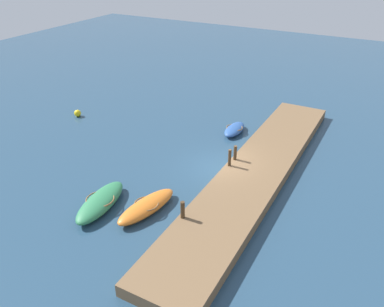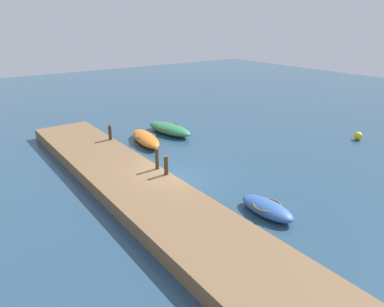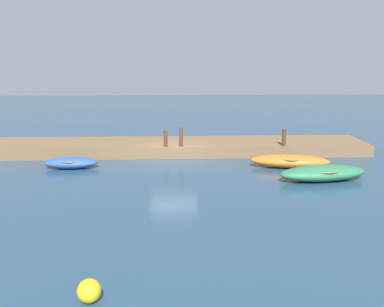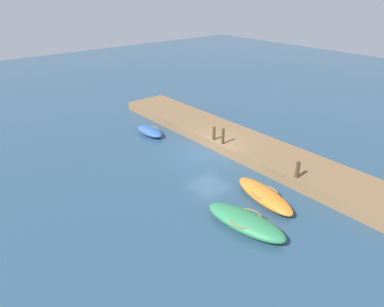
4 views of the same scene
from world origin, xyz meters
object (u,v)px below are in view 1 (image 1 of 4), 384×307
(rowboat_orange, at_px, (147,206))
(mooring_post_mid_west, at_px, (230,158))
(dinghy_blue, at_px, (234,129))
(mooring_post_west, at_px, (183,210))
(mooring_post_mid_east, at_px, (235,153))
(marker_buoy, at_px, (78,113))
(rowboat_green, at_px, (100,202))

(rowboat_orange, bearing_deg, mooring_post_mid_west, -12.72)
(dinghy_blue, bearing_deg, mooring_post_west, -170.76)
(mooring_post_mid_east, relative_size, marker_buoy, 1.70)
(rowboat_green, bearing_deg, mooring_post_mid_west, -45.00)
(mooring_post_west, bearing_deg, rowboat_orange, 84.03)
(dinghy_blue, xyz_separation_m, marker_buoy, (-3.25, 12.40, -0.01))
(mooring_post_mid_east, bearing_deg, mooring_post_mid_west, 180.00)
(dinghy_blue, xyz_separation_m, mooring_post_west, (-11.32, -2.01, 0.83))
(rowboat_orange, height_order, mooring_post_west, mooring_post_west)
(dinghy_blue, distance_m, mooring_post_mid_west, 6.01)
(mooring_post_west, bearing_deg, marker_buoy, 60.76)
(mooring_post_west, bearing_deg, rowboat_green, 97.54)
(rowboat_green, xyz_separation_m, mooring_post_west, (0.63, -4.74, 0.76))
(rowboat_green, relative_size, mooring_post_west, 4.56)
(dinghy_blue, height_order, mooring_post_mid_west, mooring_post_mid_west)
(rowboat_orange, relative_size, mooring_post_mid_west, 3.77)
(rowboat_orange, height_order, mooring_post_mid_east, mooring_post_mid_east)
(rowboat_orange, bearing_deg, rowboat_green, 120.46)
(rowboat_orange, bearing_deg, mooring_post_west, -85.54)
(dinghy_blue, distance_m, marker_buoy, 12.82)
(rowboat_orange, xyz_separation_m, mooring_post_mid_west, (5.48, -2.34, 0.86))
(rowboat_green, relative_size, mooring_post_mid_west, 3.90)
(marker_buoy, bearing_deg, mooring_post_mid_east, -95.90)
(mooring_post_mid_east, bearing_deg, rowboat_green, 146.68)
(mooring_post_mid_east, bearing_deg, rowboat_orange, 159.69)
(mooring_post_west, relative_size, marker_buoy, 1.68)
(rowboat_green, bearing_deg, marker_buoy, 39.77)
(dinghy_blue, relative_size, mooring_post_west, 2.88)
(rowboat_green, distance_m, mooring_post_west, 4.84)
(rowboat_green, xyz_separation_m, marker_buoy, (8.69, 9.68, -0.08))
(dinghy_blue, height_order, rowboat_orange, rowboat_orange)
(mooring_post_mid_east, distance_m, marker_buoy, 14.52)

